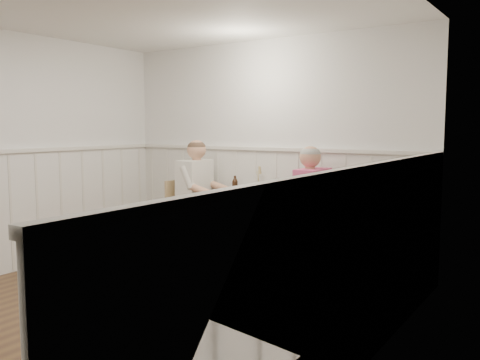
% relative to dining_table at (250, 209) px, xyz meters
% --- Properties ---
extents(ground_plane, '(4.50, 4.50, 0.00)m').
position_rel_dining_table_xyz_m(ground_plane, '(-0.02, -1.84, -0.65)').
color(ground_plane, '#472E1E').
extents(room_shell, '(4.04, 4.54, 2.60)m').
position_rel_dining_table_xyz_m(room_shell, '(-0.02, -1.84, 0.87)').
color(room_shell, white).
rests_on(room_shell, ground).
extents(wainscot, '(4.00, 4.49, 1.34)m').
position_rel_dining_table_xyz_m(wainscot, '(-0.02, -1.15, 0.04)').
color(wainscot, silver).
rests_on(wainscot, ground).
extents(dining_table, '(0.95, 0.70, 0.75)m').
position_rel_dining_table_xyz_m(dining_table, '(0.00, 0.00, 0.00)').
color(dining_table, '#494233').
rests_on(dining_table, ground).
extents(chair_right, '(0.60, 0.60, 0.97)m').
position_rel_dining_table_xyz_m(chair_right, '(0.80, -0.06, -0.12)').
color(chair_right, tan).
rests_on(chair_right, ground).
extents(chair_left, '(0.48, 0.48, 0.93)m').
position_rel_dining_table_xyz_m(chair_left, '(-0.86, -0.07, -0.14)').
color(chair_left, tan).
rests_on(chair_left, ground).
extents(man_in_pink, '(0.65, 0.46, 1.41)m').
position_rel_dining_table_xyz_m(man_in_pink, '(0.74, -0.00, -0.06)').
color(man_in_pink, '#3F3F47').
rests_on(man_in_pink, ground).
extents(diner_cream, '(0.69, 0.48, 1.45)m').
position_rel_dining_table_xyz_m(diner_cream, '(-0.76, 0.00, -0.04)').
color(diner_cream, '#3F3F47').
rests_on(diner_cream, ground).
extents(plate_man, '(0.25, 0.25, 0.06)m').
position_rel_dining_table_xyz_m(plate_man, '(0.16, -0.10, 0.12)').
color(plate_man, white).
rests_on(plate_man, dining_table).
extents(plate_diner, '(0.30, 0.30, 0.07)m').
position_rel_dining_table_xyz_m(plate_diner, '(-0.19, -0.03, 0.12)').
color(plate_diner, white).
rests_on(plate_diner, dining_table).
extents(beer_glass_a, '(0.06, 0.06, 0.15)m').
position_rel_dining_table_xyz_m(beer_glass_a, '(0.06, 0.19, 0.20)').
color(beer_glass_a, silver).
rests_on(beer_glass_a, dining_table).
extents(beer_glass_b, '(0.08, 0.08, 0.19)m').
position_rel_dining_table_xyz_m(beer_glass_b, '(0.00, 0.22, 0.23)').
color(beer_glass_b, silver).
rests_on(beer_glass_b, dining_table).
extents(beer_bottle, '(0.07, 0.07, 0.25)m').
position_rel_dining_table_xyz_m(beer_bottle, '(-0.35, 0.21, 0.21)').
color(beer_bottle, black).
rests_on(beer_bottle, dining_table).
extents(rolled_napkin, '(0.20, 0.06, 0.04)m').
position_rel_dining_table_xyz_m(rolled_napkin, '(0.15, -0.24, 0.12)').
color(rolled_napkin, white).
rests_on(rolled_napkin, dining_table).
extents(grass_vase, '(0.04, 0.04, 0.39)m').
position_rel_dining_table_xyz_m(grass_vase, '(-0.09, 0.31, 0.27)').
color(grass_vase, silver).
rests_on(grass_vase, dining_table).
extents(gingham_mat, '(0.34, 0.31, 0.01)m').
position_rel_dining_table_xyz_m(gingham_mat, '(-0.31, 0.16, 0.10)').
color(gingham_mat, '#5780C4').
rests_on(gingham_mat, dining_table).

